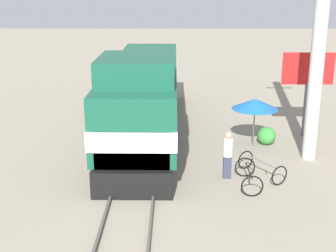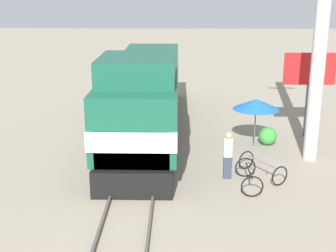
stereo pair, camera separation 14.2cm
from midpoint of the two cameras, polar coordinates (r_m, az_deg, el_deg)
ground_plane at (r=20.26m, az=-2.95°, el=-3.14°), size 120.00×120.00×0.00m
rail_near at (r=20.30m, az=-4.98°, el=-2.92°), size 0.08×32.36×0.15m
rail_far at (r=20.19m, az=-0.92°, el=-2.96°), size 0.08×32.36×0.15m
locomotive at (r=22.15m, az=-2.55°, el=3.60°), size 3.04×15.49×4.36m
utility_pole at (r=19.15m, az=18.53°, el=12.62°), size 1.80×0.56×11.50m
vendor_umbrella at (r=20.79m, az=10.89°, el=2.63°), size 2.03×2.03×2.15m
billboard_sign at (r=22.56m, az=17.04°, el=6.12°), size 2.38×0.12×3.96m
shrub_cluster at (r=21.46m, az=12.24°, el=-1.20°), size 0.82×0.82×0.82m
person_bystander at (r=17.33m, az=7.56°, el=-3.31°), size 0.34×0.34×1.80m
bicycle at (r=17.88m, az=11.65°, el=-4.96°), size 1.63×2.00×0.74m
bicycle_spare at (r=16.96m, az=10.04°, el=-6.04°), size 0.77×1.79×0.76m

